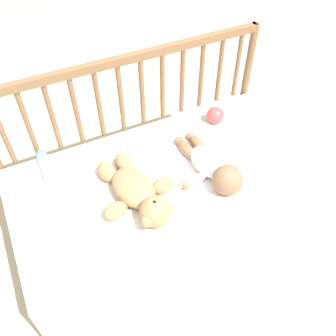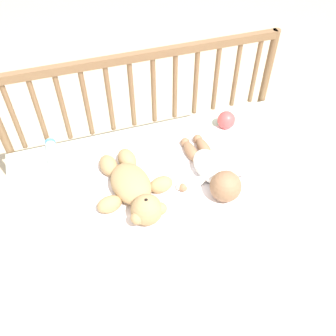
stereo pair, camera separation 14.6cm
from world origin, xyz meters
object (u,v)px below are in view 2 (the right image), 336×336
Objects in this scene: teddy_bear at (133,188)px; baby_bottle at (52,152)px; baby at (214,172)px; toy_ball at (226,120)px.

teddy_bear is 0.44m from baby_bottle.
baby is 0.71m from baby_bottle.
baby is 2.25× the size of baby_bottle.
teddy_bear is 1.02× the size of baby.
toy_ball is at bearing -3.87° from baby_bottle.
teddy_bear reaches higher than toy_ball.
teddy_bear is at bearing -48.80° from baby_bottle.
teddy_bear is 4.97× the size of toy_ball.
teddy_bear is at bearing -151.97° from toy_ball.
toy_ball reaches higher than baby_bottle.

